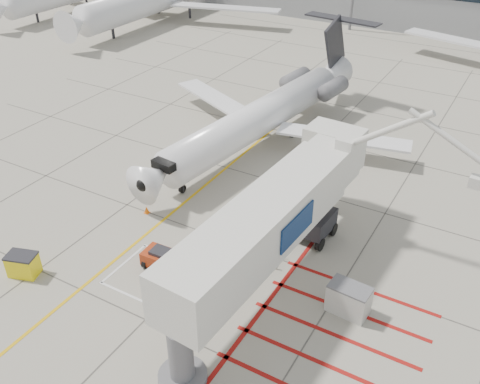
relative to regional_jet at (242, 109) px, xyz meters
The scene contains 9 objects.
ground_plane 15.68m from the regional_jet, 72.05° to the right, with size 260.00×260.00×0.00m, color #9C9987.
regional_jet is the anchor object (origin of this frame).
jet_bridge 16.32m from the regional_jet, 56.74° to the right, with size 9.48×20.02×8.01m, color silver, non-canonical shape.
pushback_tug 15.15m from the regional_jet, 78.88° to the right, with size 2.21×1.38×1.29m, color #9F2D0F, non-canonical shape.
spill_bin 19.68m from the regional_jet, 101.00° to the right, with size 1.64×1.09×1.42m, color yellow, non-canonical shape.
baggage_cart 13.72m from the regional_jet, 55.75° to the right, with size 1.85×1.17×1.17m, color #59595E, non-canonical shape.
ground_power_unit 18.79m from the regional_jet, 42.44° to the right, with size 2.17×1.27×1.72m, color beige, non-canonical shape.
cone_nose 11.25m from the regional_jet, 98.12° to the right, with size 0.37×0.37×0.51m, color #E7600C.
cone_side 11.34m from the regional_jet, 62.26° to the right, with size 0.32×0.32×0.45m, color #F9550D.
Camera 1 is at (14.43, -19.00, 20.76)m, focal length 40.00 mm.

